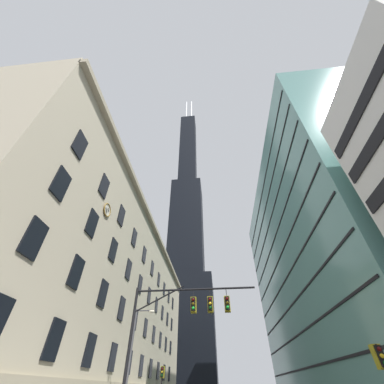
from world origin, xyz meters
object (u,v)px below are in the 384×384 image
Objects in this scene: traffic_light_near_right at (381,360)px; street_lamppost at (134,347)px; traffic_signal_mast at (187,315)px; traffic_light_far_left at (162,374)px.

street_lamppost is at bearing 151.27° from traffic_light_near_right.
street_lamppost reaches higher than traffic_light_near_right.
traffic_signal_mast is 1.23× the size of street_lamppost.
traffic_light_far_left is (-4.31, 13.80, -2.73)m from traffic_signal_mast.
traffic_light_far_left is at bearing 107.36° from traffic_signal_mast.
traffic_light_near_right is at bearing -28.73° from street_lamppost.
traffic_light_near_right is 22.12m from traffic_light_far_left.
traffic_light_far_left is (-14.38, 16.81, 0.21)m from traffic_light_near_right.
traffic_signal_mast is at bearing 163.34° from traffic_light_near_right.
traffic_signal_mast is 14.71m from traffic_light_far_left.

